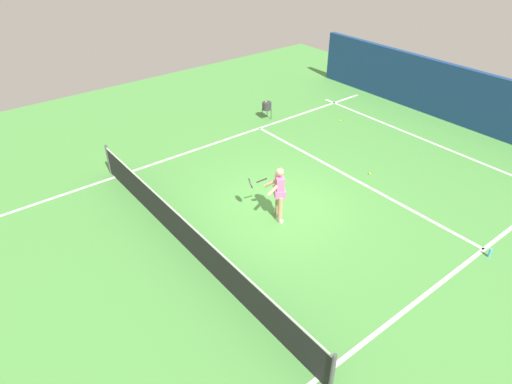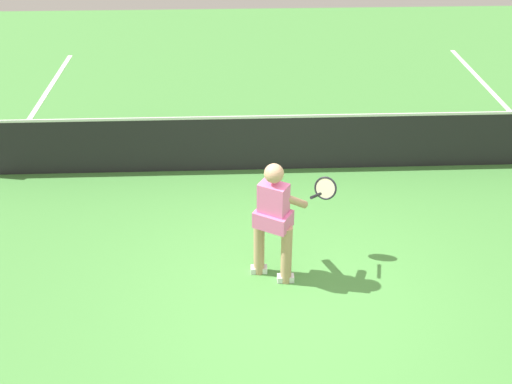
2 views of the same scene
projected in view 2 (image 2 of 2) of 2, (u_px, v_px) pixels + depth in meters
ground_plane at (300, 292)px, 7.21m from camera, size 24.51×24.51×0.00m
court_net at (282, 142)px, 9.46m from camera, size 9.62×0.08×1.00m
tennis_player at (275, 217)px, 7.03m from camera, size 1.06×0.80×1.55m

